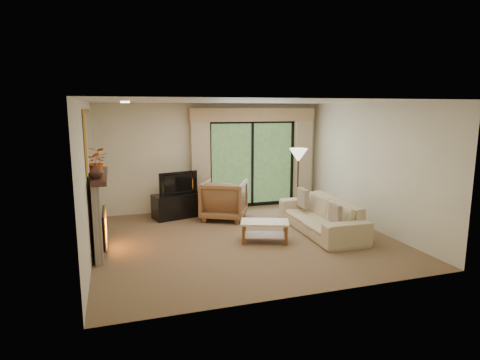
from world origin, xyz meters
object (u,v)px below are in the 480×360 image
object	(u,v)px
armchair	(224,199)
coffee_table	(265,232)
media_console	(178,206)
sofa	(321,216)

from	to	relation	value
armchair	coffee_table	bearing A→B (deg)	126.36
media_console	sofa	world-z (taller)	sofa
media_console	coffee_table	world-z (taller)	media_console
sofa	coffee_table	distance (m)	1.33
armchair	coffee_table	distance (m)	1.83
media_console	armchair	bearing A→B (deg)	-38.29
armchair	coffee_table	world-z (taller)	armchair
armchair	coffee_table	size ratio (longest dim) A/B	1.10
media_console	armchair	xyz separation A→B (m)	(0.99, -0.44, 0.17)
coffee_table	armchair	bearing A→B (deg)	120.19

